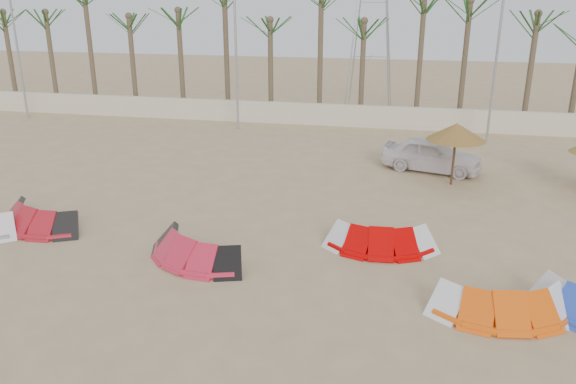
% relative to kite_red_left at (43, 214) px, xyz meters
% --- Properties ---
extents(ground, '(120.00, 120.00, 0.00)m').
position_rel_kite_red_left_xyz_m(ground, '(8.24, -4.52, -0.42)').
color(ground, tan).
rests_on(ground, ground).
extents(boundary_wall, '(60.00, 0.30, 1.30)m').
position_rel_kite_red_left_xyz_m(boundary_wall, '(8.24, 17.48, 0.23)').
color(boundary_wall, beige).
rests_on(boundary_wall, ground).
extents(palm_line, '(52.00, 4.00, 7.70)m').
position_rel_kite_red_left_xyz_m(palm_line, '(8.91, 18.98, 6.02)').
color(palm_line, brown).
rests_on(palm_line, ground).
extents(lamp_a, '(1.25, 0.14, 11.00)m').
position_rel_kite_red_left_xyz_m(lamp_a, '(-11.72, 15.48, 5.35)').
color(lamp_a, '#A5A8AD').
rests_on(lamp_a, ground).
extents(lamp_b, '(1.25, 0.14, 11.00)m').
position_rel_kite_red_left_xyz_m(lamp_b, '(2.28, 15.48, 5.35)').
color(lamp_b, '#A5A8AD').
rests_on(lamp_b, ground).
extents(lamp_c, '(1.25, 0.14, 11.00)m').
position_rel_kite_red_left_xyz_m(lamp_c, '(16.28, 15.48, 5.35)').
color(lamp_c, '#A5A8AD').
rests_on(lamp_c, ground).
extents(pylon, '(3.00, 3.00, 14.00)m').
position_rel_kite_red_left_xyz_m(pylon, '(9.24, 23.48, -0.42)').
color(pylon, '#A5A8AD').
rests_on(pylon, ground).
extents(kite_red_left, '(3.80, 2.41, 0.90)m').
position_rel_kite_red_left_xyz_m(kite_red_left, '(0.00, 0.00, 0.00)').
color(kite_red_left, '#AA1721').
rests_on(kite_red_left, ground).
extents(kite_red_mid, '(3.90, 2.77, 0.90)m').
position_rel_kite_red_left_xyz_m(kite_red_mid, '(6.06, -1.25, -0.00)').
color(kite_red_mid, red).
rests_on(kite_red_mid, ground).
extents(kite_red_right, '(3.43, 1.70, 0.90)m').
position_rel_kite_red_left_xyz_m(kite_red_right, '(11.40, 0.70, -0.00)').
color(kite_red_right, '#C80000').
rests_on(kite_red_right, ground).
extents(kite_orange, '(3.68, 1.98, 0.90)m').
position_rel_kite_red_left_xyz_m(kite_orange, '(14.55, -2.53, 0.00)').
color(kite_orange, '#FF590A').
rests_on(kite_orange, ground).
extents(parasol_left, '(2.38, 2.38, 2.60)m').
position_rel_kite_red_left_xyz_m(parasol_left, '(13.92, 7.43, 1.83)').
color(parasol_left, '#4C331E').
rests_on(parasol_left, ground).
extents(car, '(4.64, 2.80, 1.48)m').
position_rel_kite_red_left_xyz_m(car, '(13.13, 9.25, 0.32)').
color(car, white).
rests_on(car, ground).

